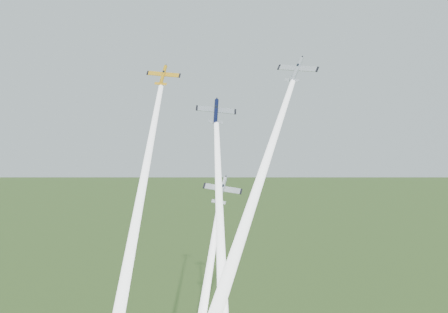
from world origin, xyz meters
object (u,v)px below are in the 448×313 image
Objects in this scene: plane_navy at (216,111)px; plane_silver_right at (297,70)px; plane_yellow at (163,75)px; plane_silver_low at (222,190)px.

plane_silver_right is at bearing -12.20° from plane_navy.
plane_yellow reaches higher than plane_silver_low.
plane_silver_low is (14.22, -10.87, -21.39)m from plane_yellow.
plane_yellow is at bearing -165.53° from plane_silver_right.
plane_yellow is 0.85× the size of plane_silver_right.
plane_silver_right is (26.50, -0.30, 0.61)m from plane_yellow.
plane_yellow reaches higher than plane_navy.
plane_navy is at bearing -11.16° from plane_yellow.
plane_navy is 0.99× the size of plane_silver_right.
plane_yellow is 0.86× the size of plane_navy.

